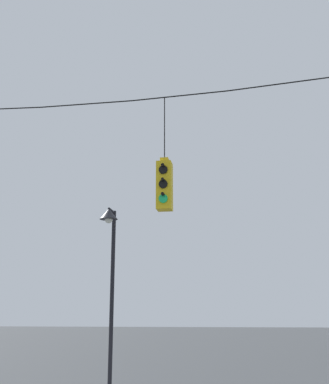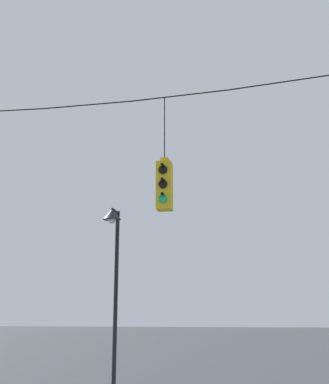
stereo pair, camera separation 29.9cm
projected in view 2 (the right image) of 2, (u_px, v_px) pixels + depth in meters
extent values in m
cylinder|color=black|center=(1.00, 111.00, 12.28)|extent=(2.30, 0.03, 0.10)
cylinder|color=black|center=(87.00, 105.00, 11.84)|extent=(2.30, 0.03, 0.03)
cylinder|color=black|center=(179.00, 96.00, 11.43)|extent=(2.30, 0.03, 0.10)
cylinder|color=black|center=(277.00, 83.00, 11.04)|extent=(2.30, 0.03, 0.18)
cube|color=yellow|center=(164.00, 186.00, 10.94)|extent=(0.34, 0.34, 1.12)
cube|color=yellow|center=(164.00, 161.00, 11.09)|extent=(0.19, 0.19, 0.10)
cylinder|color=black|center=(164.00, 128.00, 11.30)|extent=(0.02, 0.02, 1.53)
cylinder|color=black|center=(163.00, 170.00, 10.85)|extent=(0.20, 0.03, 0.20)
cylinder|color=black|center=(163.00, 165.00, 10.83)|extent=(0.07, 0.12, 0.07)
cylinder|color=black|center=(163.00, 184.00, 10.76)|extent=(0.20, 0.03, 0.20)
cylinder|color=black|center=(163.00, 180.00, 10.74)|extent=(0.07, 0.12, 0.07)
cylinder|color=#19C666|center=(163.00, 199.00, 10.68)|extent=(0.20, 0.03, 0.20)
cylinder|color=black|center=(163.00, 194.00, 10.66)|extent=(0.07, 0.12, 0.07)
cylinder|color=black|center=(116.00, 302.00, 14.01)|extent=(0.12, 0.12, 5.39)
cylinder|color=black|center=(115.00, 211.00, 14.40)|extent=(0.07, 0.58, 0.07)
cone|color=#232328|center=(112.00, 214.00, 14.08)|extent=(0.53, 0.53, 0.32)
sphere|color=silver|center=(112.00, 220.00, 14.04)|extent=(0.24, 0.24, 0.24)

